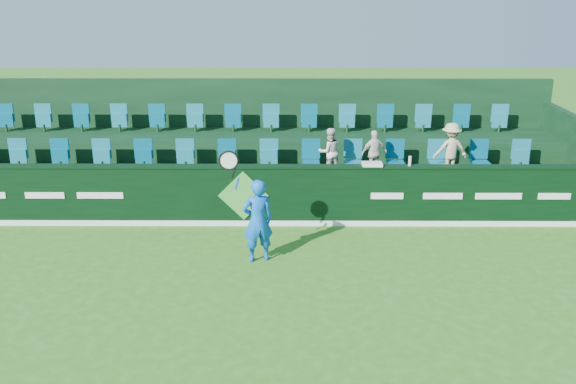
{
  "coord_description": "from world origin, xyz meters",
  "views": [
    {
      "loc": [
        1.03,
        -9.19,
        5.16
      ],
      "look_at": [
        0.97,
        2.8,
        1.15
      ],
      "focal_mm": 40.0,
      "sensor_mm": 36.0,
      "label": 1
    }
  ],
  "objects_px": {
    "spectator_left": "(329,152)",
    "drinks_bottle": "(410,161)",
    "spectator_right": "(450,149)",
    "spectator_middle": "(374,153)",
    "tennis_player": "(257,220)",
    "towel": "(372,164)"
  },
  "relations": [
    {
      "from": "spectator_left",
      "to": "spectator_middle",
      "type": "bearing_deg",
      "value": 163.16
    },
    {
      "from": "spectator_right",
      "to": "drinks_bottle",
      "type": "bearing_deg",
      "value": 36.27
    },
    {
      "from": "tennis_player",
      "to": "spectator_middle",
      "type": "xyz_separation_m",
      "value": [
        2.56,
        3.02,
        0.5
      ]
    },
    {
      "from": "spectator_left",
      "to": "drinks_bottle",
      "type": "relative_size",
      "value": 5.39
    },
    {
      "from": "spectator_left",
      "to": "drinks_bottle",
      "type": "distance_m",
      "value": 2.0
    },
    {
      "from": "tennis_player",
      "to": "spectator_left",
      "type": "height_order",
      "value": "tennis_player"
    },
    {
      "from": "tennis_player",
      "to": "spectator_middle",
      "type": "bearing_deg",
      "value": 49.74
    },
    {
      "from": "spectator_middle",
      "to": "towel",
      "type": "relative_size",
      "value": 2.46
    },
    {
      "from": "towel",
      "to": "spectator_left",
      "type": "bearing_deg",
      "value": 127.16
    },
    {
      "from": "spectator_left",
      "to": "spectator_right",
      "type": "height_order",
      "value": "spectator_right"
    },
    {
      "from": "spectator_middle",
      "to": "towel",
      "type": "xyz_separation_m",
      "value": [
        -0.18,
        -1.12,
        0.05
      ]
    },
    {
      "from": "tennis_player",
      "to": "spectator_right",
      "type": "distance_m",
      "value": 5.29
    },
    {
      "from": "spectator_middle",
      "to": "towel",
      "type": "height_order",
      "value": "spectator_middle"
    },
    {
      "from": "spectator_middle",
      "to": "drinks_bottle",
      "type": "bearing_deg",
      "value": 103.13
    },
    {
      "from": "spectator_right",
      "to": "spectator_middle",
      "type": "bearing_deg",
      "value": -8.41
    },
    {
      "from": "spectator_middle",
      "to": "drinks_bottle",
      "type": "height_order",
      "value": "spectator_middle"
    },
    {
      "from": "spectator_left",
      "to": "spectator_right",
      "type": "relative_size",
      "value": 0.9
    },
    {
      "from": "drinks_bottle",
      "to": "towel",
      "type": "bearing_deg",
      "value": 180.0
    },
    {
      "from": "towel",
      "to": "drinks_bottle",
      "type": "distance_m",
      "value": 0.81
    },
    {
      "from": "tennis_player",
      "to": "spectator_left",
      "type": "distance_m",
      "value": 3.42
    },
    {
      "from": "spectator_left",
      "to": "drinks_bottle",
      "type": "bearing_deg",
      "value": 129.05
    },
    {
      "from": "spectator_right",
      "to": "drinks_bottle",
      "type": "distance_m",
      "value": 1.59
    }
  ]
}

